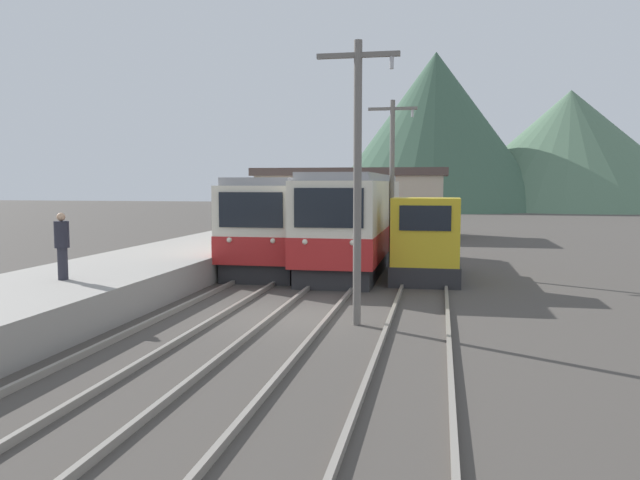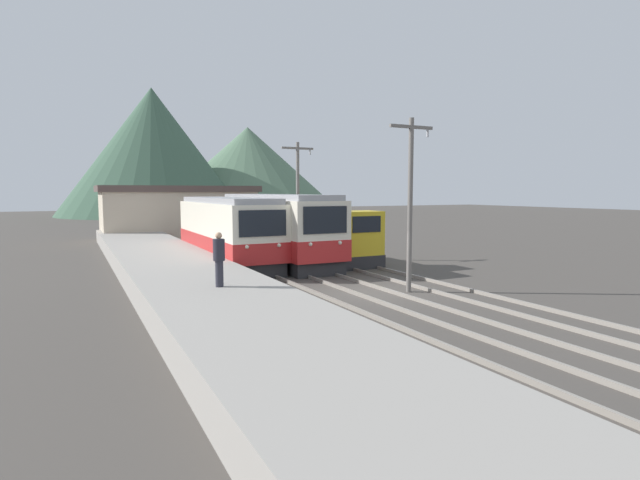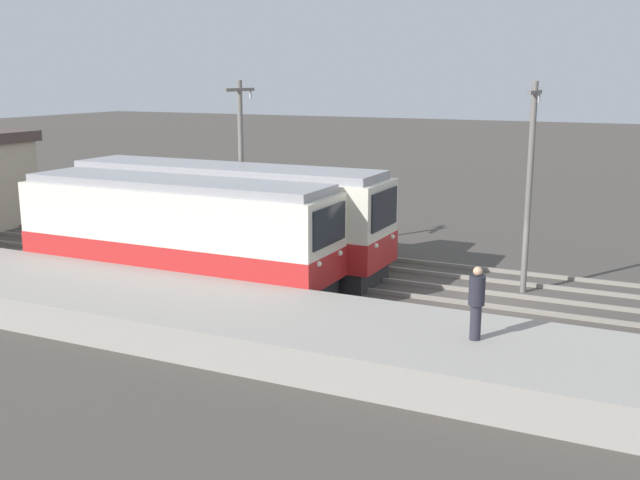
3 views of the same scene
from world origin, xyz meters
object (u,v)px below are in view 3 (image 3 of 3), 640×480
at_px(shunting_locomotive, 327,228).
at_px(catenary_mast_mid, 241,163).
at_px(commuter_train_left, 177,237).
at_px(catenary_mast_near, 530,180).
at_px(person_on_platform, 477,300).
at_px(commuter_train_center, 225,221).

height_order(shunting_locomotive, catenary_mast_mid, catenary_mast_mid).
xyz_separation_m(commuter_train_left, catenary_mast_near, (4.31, -10.80, 2.05)).
bearing_deg(shunting_locomotive, catenary_mast_mid, 116.89).
height_order(catenary_mast_near, person_on_platform, catenary_mast_near).
distance_m(catenary_mast_near, catenary_mast_mid, 10.85).
relative_size(shunting_locomotive, catenary_mast_near, 0.76).
bearing_deg(commuter_train_left, commuter_train_center, -2.73).
height_order(commuter_train_left, person_on_platform, commuter_train_left).
xyz_separation_m(catenary_mast_mid, person_on_platform, (-7.81, -11.15, -1.85)).
relative_size(catenary_mast_mid, person_on_platform, 3.87).
relative_size(shunting_locomotive, person_on_platform, 2.93).
distance_m(commuter_train_center, catenary_mast_near, 10.95).
bearing_deg(commuter_train_center, catenary_mast_mid, 6.98).
height_order(commuter_train_left, commuter_train_center, commuter_train_center).
xyz_separation_m(shunting_locomotive, person_on_platform, (-9.31, -8.21, 0.71)).
relative_size(commuter_train_center, shunting_locomotive, 2.43).
distance_m(commuter_train_center, person_on_platform, 12.65).
relative_size(commuter_train_center, catenary_mast_mid, 1.84).
bearing_deg(catenary_mast_mid, person_on_platform, -125.01).
relative_size(commuter_train_left, person_on_platform, 6.45).
xyz_separation_m(commuter_train_left, person_on_platform, (-3.51, -11.10, 0.20)).
bearing_deg(catenary_mast_near, person_on_platform, -177.75).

